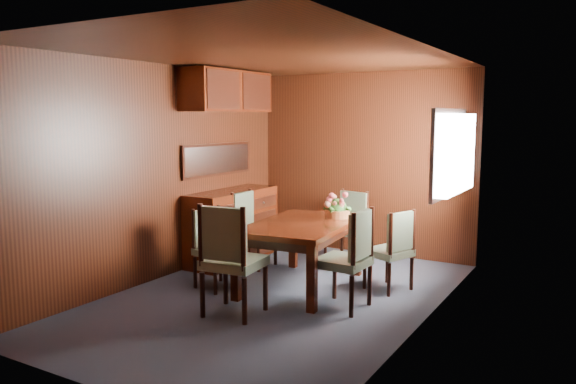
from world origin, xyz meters
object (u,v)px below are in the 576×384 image
Objects in this scene: sideboard at (232,226)px; chair_head at (230,254)px; chair_left_near at (214,243)px; chair_right_near at (350,254)px; dining_table at (301,232)px; flower_centerpiece at (337,205)px.

chair_head is (1.18, -1.67, 0.13)m from sideboard.
chair_right_near reaches higher than chair_left_near.
chair_right_near is (0.74, -0.38, -0.07)m from dining_table.
chair_right_near is at bearing -57.56° from flower_centerpiece.
flower_centerpiece is (-0.54, 0.85, 0.31)m from chair_right_near.
chair_left_near is at bearing 94.84° from chair_right_near.
chair_head is (0.69, -0.66, 0.11)m from chair_left_near.
dining_table is 1.63× the size of chair_right_near.
dining_table is (1.30, -0.55, 0.15)m from sideboard.
chair_right_near is 0.92× the size of chair_head.
chair_left_near is at bearing -155.74° from dining_table.
chair_head is (-0.12, -1.12, -0.02)m from dining_table.
chair_left_near is (0.48, -1.01, 0.02)m from sideboard.
flower_centerpiece is (1.50, -0.08, 0.40)m from sideboard.
chair_right_near reaches higher than dining_table.
dining_table is 1.85× the size of chair_left_near.
flower_centerpiece is at bearing 72.49° from chair_head.
sideboard is 1.64× the size of chair_left_near.
chair_left_near is 2.84× the size of flower_centerpiece.
sideboard is 0.89× the size of dining_table.
dining_table is 0.83m from chair_right_near.
sideboard is 2.24m from chair_right_near.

